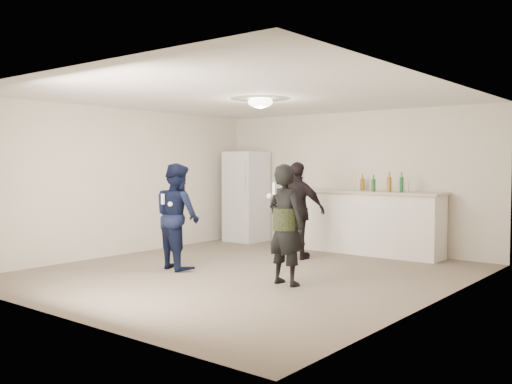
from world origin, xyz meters
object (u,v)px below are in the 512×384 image
Objects in this scene: woman at (286,225)px; fridge at (246,197)px; man at (177,216)px; counter at (367,223)px; shaker at (359,186)px; spectator at (298,211)px.

fridge is at bearing -36.66° from woman.
counter is at bearing -102.74° from man.
shaker is at bearing -71.89° from woman.
spectator is at bearing -117.01° from counter.
fridge is at bearing -178.50° from counter.
shaker is 0.11× the size of man.
fridge is at bearing -175.92° from shaker.
shaker reaches higher than counter.
woman is (0.62, -3.07, -0.40)m from shaker.
man is at bearing 53.81° from spectator.
counter is 1.44× the size of fridge.
man is at bearing 9.31° from woman.
man is (-1.30, -3.16, -0.39)m from shaker.
fridge is 1.16× the size of woman.
shaker is 3.16m from woman.
spectator reaches higher than counter.
counter is at bearing -75.72° from woman.
fridge reaches higher than shaker.
counter is 15.29× the size of shaker.
man is (-1.52, -3.06, 0.26)m from counter.
woman is at bearing -78.60° from shaker.
shaker is 1.44m from spectator.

